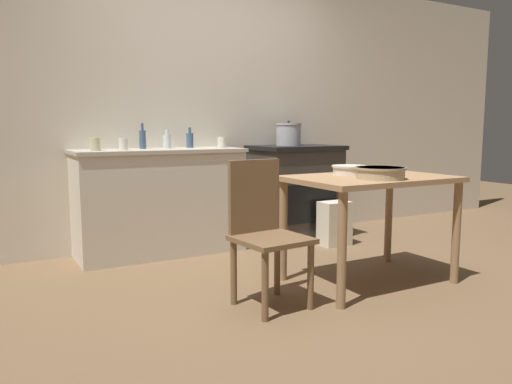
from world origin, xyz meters
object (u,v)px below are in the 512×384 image
chair (265,229)px  cup_center_right (222,143)px  stove (295,192)px  bottle_left (190,140)px  mixing_bowl_small (350,169)px  cup_center (123,144)px  bottle_far_left (167,141)px  mixing_bowl_large (380,172)px  stock_pot (288,134)px  work_table (370,192)px  bottle_mid_left (143,139)px  cup_center_left (95,144)px  flour_sack (334,223)px

chair → cup_center_right: cup_center_right is taller
stove → bottle_left: bottle_left is taller
mixing_bowl_small → cup_center: cup_center is taller
stove → bottle_far_left: bottle_far_left is taller
mixing_bowl_small → bottle_left: bottle_left is taller
mixing_bowl_large → stock_pot: bearing=77.8°
mixing_bowl_large → cup_center: (-1.25, 1.57, 0.16)m
cup_center_right → cup_center: bearing=177.5°
stove → mixing_bowl_large: stove is taller
work_table → cup_center_right: cup_center_right is taller
mixing_bowl_large → mixing_bowl_small: size_ratio=1.29×
work_table → mixing_bowl_small: size_ratio=4.28×
chair → cup_center_right: size_ratio=9.13×
chair → bottle_mid_left: size_ratio=4.09×
mixing_bowl_large → cup_center_left: size_ratio=3.21×
bottle_far_left → cup_center_right: 0.47m
stock_pot → mixing_bowl_small: size_ratio=0.98×
stove → cup_center_left: 1.94m
work_table → mixing_bowl_small: 0.23m
cup_center → stove: bearing=0.7°
bottle_far_left → bottle_left: 0.22m
mixing_bowl_small → cup_center_left: bearing=141.0°
cup_center_left → cup_center_right: 1.07m
flour_sack → cup_center: cup_center is taller
bottle_left → cup_center: (-0.64, -0.19, -0.02)m
chair → bottle_left: bottle_left is taller
bottle_mid_left → cup_center: bearing=-141.8°
work_table → stock_pot: size_ratio=4.36×
stock_pot → bottle_far_left: 1.19m
work_table → cup_center_left: (-1.54, 1.41, 0.31)m
mixing_bowl_small → bottle_mid_left: bearing=128.0°
stock_pot → mixing_bowl_small: stock_pot is taller
flour_sack → bottle_mid_left: (-1.59, 0.59, 0.78)m
stock_pot → mixing_bowl_small: 1.35m
stock_pot → bottle_far_left: (-1.19, 0.09, -0.05)m
bottle_left → mixing_bowl_large: bearing=-70.8°
chair → stock_pot: size_ratio=3.50×
bottle_left → cup_center: 0.67m
work_table → bottle_far_left: bearing=119.9°
mixing_bowl_large → mixing_bowl_small: bearing=84.3°
mixing_bowl_small → cup_center_left: cup_center_left is taller
flour_sack → cup_center_left: cup_center_left is taller
mixing_bowl_large → cup_center_left: bearing=133.2°
mixing_bowl_large → bottle_mid_left: (-1.05, 1.74, 0.19)m
mixing_bowl_small → cup_center_left: (-1.51, 1.22, 0.17)m
mixing_bowl_large → cup_center_left: 2.16m
work_table → mixing_bowl_large: bearing=-111.9°
bottle_mid_left → mixing_bowl_large: bearing=-58.9°
stove → cup_center_right: size_ratio=9.37×
flour_sack → cup_center: size_ratio=4.34×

